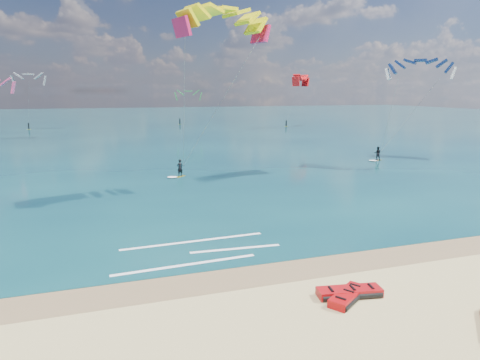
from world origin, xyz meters
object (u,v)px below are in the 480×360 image
Objects in this scene: packed_kite_mid at (349,296)px; kitesurfer_main at (200,93)px; kitesurfer_far at (400,103)px; packed_kite_left at (347,300)px.

kitesurfer_main is (-0.91, 22.60, 8.04)m from packed_kite_mid.
kitesurfer_far is at bearing -31.06° from kitesurfer_main.
packed_kite_mid is at bearing 12.76° from packed_kite_left.
kitesurfer_far is (23.96, 4.29, -1.23)m from kitesurfer_main.
packed_kite_left is 0.15× the size of kitesurfer_main.
kitesurfer_main is (-0.66, 22.87, 8.04)m from packed_kite_left.
kitesurfer_far is at bearing 14.86° from packed_kite_left.
packed_kite_mid is 0.22× the size of kitesurfer_far.
packed_kite_mid is (0.25, 0.27, 0.00)m from packed_kite_left.
kitesurfer_main is at bearing 101.76° from packed_kite_mid.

